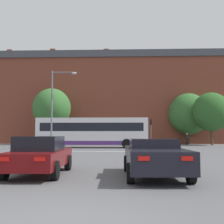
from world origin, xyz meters
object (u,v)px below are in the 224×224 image
object	(u,v)px
bus_crossing_lead	(93,132)
street_lamp_junction	(56,101)
traffic_light_far_left	(76,126)
car_saloon_left	(40,155)
traffic_light_far_right	(151,127)
pedestrian_waiting	(187,138)
car_roadster_right	(154,157)
pedestrian_walking_east	(69,137)

from	to	relation	value
bus_crossing_lead	street_lamp_junction	world-z (taller)	street_lamp_junction
traffic_light_far_left	street_lamp_junction	xyz separation A→B (m)	(0.17, -12.64, 2.08)
car_saloon_left	traffic_light_far_left	xyz separation A→B (m)	(-3.45, 28.84, 1.88)
bus_crossing_lead	traffic_light_far_left	bearing A→B (deg)	21.70
traffic_light_far_right	street_lamp_junction	xyz separation A→B (m)	(-10.36, -12.28, 2.23)
pedestrian_waiting	bus_crossing_lead	bearing A→B (deg)	129.44
car_saloon_left	pedestrian_waiting	size ratio (longest dim) A/B	2.57
car_saloon_left	traffic_light_far_right	world-z (taller)	traffic_light_far_right
traffic_light_far_right	traffic_light_far_left	bearing A→B (deg)	178.06
car_saloon_left	street_lamp_junction	world-z (taller)	street_lamp_junction
car_saloon_left	car_roadster_right	xyz separation A→B (m)	(4.23, -0.35, -0.03)
car_saloon_left	pedestrian_waiting	distance (m)	30.72
street_lamp_junction	traffic_light_far_right	bearing A→B (deg)	49.85
car_roadster_right	traffic_light_far_left	xyz separation A→B (m)	(-7.68, 29.19, 1.91)
traffic_light_far_left	street_lamp_junction	bearing A→B (deg)	-89.23
street_lamp_junction	car_saloon_left	bearing A→B (deg)	-78.55
street_lamp_junction	pedestrian_walking_east	xyz separation A→B (m)	(-1.29, 13.81, -3.59)
car_saloon_left	traffic_light_far_left	world-z (taller)	traffic_light_far_left
car_saloon_left	traffic_light_far_right	bearing A→B (deg)	74.46
traffic_light_far_right	pedestrian_walking_east	world-z (taller)	traffic_light_far_right
pedestrian_waiting	traffic_light_far_left	bearing A→B (deg)	95.47
bus_crossing_lead	traffic_light_far_left	size ratio (longest dim) A/B	3.16
traffic_light_far_left	street_lamp_junction	world-z (taller)	street_lamp_junction
traffic_light_far_left	traffic_light_far_right	size ratio (longest dim) A/B	1.07
traffic_light_far_left	traffic_light_far_right	xyz separation A→B (m)	(10.53, -0.36, -0.16)
pedestrian_waiting	pedestrian_walking_east	bearing A→B (deg)	91.56
car_roadster_right	pedestrian_waiting	bearing A→B (deg)	73.55
pedestrian_walking_east	bus_crossing_lead	bearing A→B (deg)	-158.23
traffic_light_far_right	pedestrian_walking_east	bearing A→B (deg)	172.51
car_roadster_right	traffic_light_far_left	bearing A→B (deg)	103.43
car_saloon_left	traffic_light_far_right	xyz separation A→B (m)	(7.07, 28.48, 1.72)
car_roadster_right	traffic_light_far_right	size ratio (longest dim) A/B	1.29
traffic_light_far_left	car_saloon_left	bearing A→B (deg)	-83.17
car_saloon_left	street_lamp_junction	xyz separation A→B (m)	(-3.28, 16.20, 3.96)
traffic_light_far_right	street_lamp_junction	world-z (taller)	street_lamp_junction
bus_crossing_lead	street_lamp_junction	distance (m)	6.18
traffic_light_far_right	pedestrian_waiting	bearing A→B (deg)	-2.28
street_lamp_junction	car_roadster_right	bearing A→B (deg)	-65.58
traffic_light_far_left	pedestrian_waiting	xyz separation A→B (m)	(15.43, -0.55, -1.63)
traffic_light_far_right	pedestrian_walking_east	xyz separation A→B (m)	(-11.65, 1.53, -1.35)
car_roadster_right	bus_crossing_lead	size ratio (longest dim) A/B	0.38
traffic_light_far_left	pedestrian_walking_east	bearing A→B (deg)	133.64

